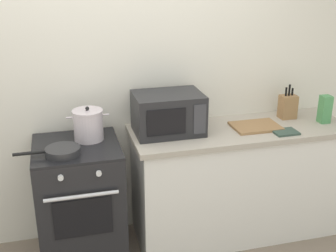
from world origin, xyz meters
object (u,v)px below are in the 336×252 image
Objects in this scene: stock_pot at (88,125)px; pasta_box at (325,109)px; frying_pan at (62,151)px; stove at (81,203)px; cutting_board at (256,126)px; knife_block at (288,106)px; microwave at (168,113)px; oven_mitt at (285,132)px.

pasta_box is at bearing -3.63° from stock_pot.
pasta_box reaches higher than frying_pan.
frying_pan reaches higher than stove.
knife_block reaches higher than cutting_board.
pasta_box is at bearing -0.86° from stove.
stove is 0.59m from stock_pot.
knife_block is at bearing 1.92° from stock_pot.
stock_pot is at bearing 40.98° from stove.
microwave reaches higher than stove.
pasta_box is (0.23, -0.17, 0.01)m from knife_block.
knife_block is at bearing 143.31° from pasta_box.
microwave is 1.25m from pasta_box.
stock_pot is 0.31m from frying_pan.
oven_mitt is at bearing -5.94° from stove.
knife_block is 0.36m from oven_mitt.
cutting_board is at bearing 0.05° from stove.
stove is 5.11× the size of oven_mitt.
stove is 2.13× the size of frying_pan.
pasta_box is (0.57, -0.03, 0.10)m from cutting_board.
stock_pot is 1.27m from cutting_board.
cutting_board is (1.46, 0.14, -0.02)m from frying_pan.
microwave is 1.78× the size of knife_block.
stock_pot is 0.60× the size of microwave.
stock_pot is at bearing 48.38° from frying_pan.
microwave is at bearing -0.81° from stock_pot.
frying_pan is at bearing -164.61° from microwave.
oven_mitt is at bearing -162.24° from pasta_box.
frying_pan is 1.82m from knife_block.
microwave reaches higher than knife_block.
stove is 1.44m from cutting_board.
stove is at bearing 174.06° from oven_mitt.
stove is at bearing 179.14° from pasta_box.
cutting_board is 2.00× the size of oven_mitt.
frying_pan is at bearing 179.21° from oven_mitt.
stove is at bearing -179.95° from cutting_board.
stock_pot is 0.69× the size of frying_pan.
cutting_board is at bearing 135.83° from oven_mitt.
knife_block is at bearing 4.73° from stove.
stove is 2.01m from pasta_box.
stock_pot is 1.37× the size of pasta_box.
oven_mitt is at bearing -0.79° from frying_pan.
stock_pot reaches higher than pasta_box.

